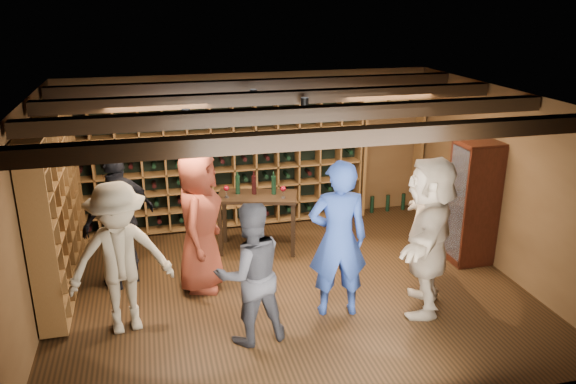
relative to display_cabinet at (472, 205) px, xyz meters
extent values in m
plane|color=black|center=(-2.71, -0.20, -0.86)|extent=(6.00, 6.00, 0.00)
plane|color=brown|center=(-2.71, 2.30, 0.39)|extent=(6.00, 0.00, 6.00)
plane|color=brown|center=(-2.71, -2.70, 0.39)|extent=(6.00, 0.00, 6.00)
plane|color=brown|center=(-5.71, -0.20, 0.39)|extent=(0.00, 5.00, 5.00)
plane|color=brown|center=(0.29, -0.20, 0.39)|extent=(0.00, 5.00, 5.00)
plane|color=black|center=(-2.71, -0.20, 1.64)|extent=(6.00, 6.00, 0.00)
cube|color=black|center=(-2.71, -1.80, 1.56)|extent=(5.90, 0.18, 0.16)
cube|color=black|center=(-2.71, -0.70, 1.56)|extent=(5.90, 0.18, 0.16)
cube|color=black|center=(-2.71, 0.40, 1.56)|extent=(5.90, 0.18, 0.16)
cube|color=black|center=(-2.71, 1.50, 1.56)|extent=(5.90, 0.18, 0.16)
cylinder|color=black|center=(-3.91, -0.20, 1.53)|extent=(0.10, 0.10, 0.10)
cylinder|color=black|center=(-2.41, 0.20, 1.53)|extent=(0.10, 0.10, 0.10)
cylinder|color=black|center=(-1.31, -0.50, 1.53)|extent=(0.10, 0.10, 0.10)
cylinder|color=black|center=(-2.91, 1.00, 1.53)|extent=(0.10, 0.10, 0.10)
cube|color=brown|center=(-3.24, 2.13, 0.29)|extent=(4.65, 0.30, 2.20)
cube|color=black|center=(-3.24, 2.13, 0.29)|extent=(4.56, 0.02, 2.16)
cube|color=brown|center=(-5.54, 0.62, 0.29)|extent=(0.30, 2.65, 2.20)
cube|color=black|center=(-5.54, 0.62, 0.29)|extent=(0.29, 0.02, 2.16)
cube|color=brown|center=(-0.31, 2.12, 0.99)|extent=(1.15, 0.32, 0.04)
cube|color=brown|center=(0.21, 2.12, 0.07)|extent=(0.05, 0.28, 1.85)
cube|color=brown|center=(-0.83, 2.12, 0.07)|extent=(0.05, 0.28, 1.85)
cube|color=tan|center=(-0.71, 2.12, 1.11)|extent=(0.40, 0.30, 0.20)
cube|color=tan|center=(-0.26, 2.12, 1.11)|extent=(0.40, 0.30, 0.20)
cube|color=tan|center=(0.09, 2.12, 1.11)|extent=(0.40, 0.30, 0.20)
cube|color=black|center=(0.01, 0.00, -0.81)|extent=(0.55, 0.50, 0.10)
cube|color=black|center=(0.01, 0.00, 0.04)|extent=(0.55, 0.50, 1.70)
cube|color=white|center=(-0.25, 0.00, 0.04)|extent=(0.01, 0.46, 1.60)
cube|color=black|center=(0.01, 0.00, 0.04)|extent=(0.50, 0.44, 0.02)
sphere|color=#59260C|center=(-0.01, 0.00, 0.14)|extent=(0.18, 0.18, 0.18)
imported|color=navy|center=(-2.30, -0.87, 0.11)|extent=(0.76, 0.56, 1.92)
imported|color=black|center=(-3.40, -1.19, -0.04)|extent=(0.87, 0.73, 1.63)
imported|color=maroon|center=(-3.81, 0.15, 0.07)|extent=(0.86, 1.06, 1.86)
imported|color=black|center=(-4.80, 0.48, 0.06)|extent=(1.11, 1.02, 1.83)
imported|color=#7E7057|center=(-4.76, -0.63, 0.03)|extent=(1.24, 0.84, 1.78)
imported|color=tan|center=(-1.23, -1.03, 0.11)|extent=(1.37, 1.85, 1.94)
cube|color=black|center=(-2.87, 1.10, -0.01)|extent=(1.27, 0.87, 0.05)
cube|color=black|center=(-3.45, 1.01, -0.44)|extent=(0.07, 0.07, 0.83)
cube|color=black|center=(-2.42, 0.73, -0.44)|extent=(0.07, 0.07, 0.83)
cube|color=black|center=(-3.32, 1.48, -0.44)|extent=(0.07, 0.07, 0.83)
cube|color=black|center=(-2.29, 1.19, -0.44)|extent=(0.07, 0.07, 0.83)
cylinder|color=black|center=(-3.14, 1.23, 0.16)|extent=(0.07, 0.07, 0.28)
cylinder|color=black|center=(-2.90, 1.16, 0.16)|extent=(0.07, 0.07, 0.28)
cylinder|color=black|center=(-2.63, 1.08, 0.16)|extent=(0.07, 0.07, 0.28)
camera|label=1|loc=(-4.32, -6.54, 2.79)|focal=35.00mm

